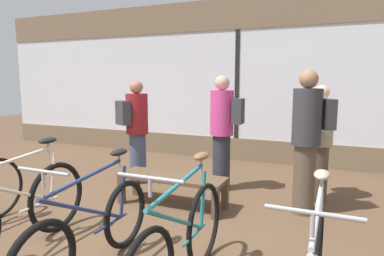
{
  "coord_description": "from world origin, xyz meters",
  "views": [
    {
      "loc": [
        1.9,
        -2.6,
        1.63
      ],
      "look_at": [
        0.0,
        1.78,
        0.95
      ],
      "focal_mm": 32.0,
      "sensor_mm": 36.0,
      "label": 1
    }
  ],
  "objects_px": {
    "bicycle_center": "(92,231)",
    "bicycle_right": "(181,243)",
    "customer_near_rack": "(223,129)",
    "display_bench": "(172,181)",
    "bicycle_left": "(16,211)",
    "customer_mid_floor": "(308,137)",
    "customer_near_bench": "(136,129)",
    "customer_by_window": "(319,139)"
  },
  "relations": [
    {
      "from": "bicycle_right",
      "to": "bicycle_left",
      "type": "bearing_deg",
      "value": -178.47
    },
    {
      "from": "customer_mid_floor",
      "to": "customer_near_bench",
      "type": "height_order",
      "value": "customer_mid_floor"
    },
    {
      "from": "bicycle_right",
      "to": "customer_near_rack",
      "type": "xyz_separation_m",
      "value": [
        -0.51,
        2.51,
        0.51
      ]
    },
    {
      "from": "bicycle_center",
      "to": "customer_by_window",
      "type": "bearing_deg",
      "value": 58.23
    },
    {
      "from": "customer_by_window",
      "to": "customer_near_bench",
      "type": "xyz_separation_m",
      "value": [
        -2.67,
        -0.29,
        0.03
      ]
    },
    {
      "from": "customer_by_window",
      "to": "bicycle_right",
      "type": "bearing_deg",
      "value": -107.39
    },
    {
      "from": "customer_by_window",
      "to": "display_bench",
      "type": "bearing_deg",
      "value": -150.12
    },
    {
      "from": "bicycle_right",
      "to": "customer_by_window",
      "type": "relative_size",
      "value": 1.09
    },
    {
      "from": "bicycle_center",
      "to": "customer_mid_floor",
      "type": "relative_size",
      "value": 0.97
    },
    {
      "from": "display_bench",
      "to": "bicycle_left",
      "type": "bearing_deg",
      "value": -115.88
    },
    {
      "from": "customer_near_rack",
      "to": "customer_mid_floor",
      "type": "relative_size",
      "value": 0.97
    },
    {
      "from": "bicycle_left",
      "to": "bicycle_right",
      "type": "height_order",
      "value": "bicycle_left"
    },
    {
      "from": "bicycle_center",
      "to": "customer_near_rack",
      "type": "relative_size",
      "value": 1.0
    },
    {
      "from": "display_bench",
      "to": "customer_mid_floor",
      "type": "relative_size",
      "value": 0.8
    },
    {
      "from": "customer_near_rack",
      "to": "customer_by_window",
      "type": "distance_m",
      "value": 1.32
    },
    {
      "from": "bicycle_center",
      "to": "customer_near_bench",
      "type": "xyz_separation_m",
      "value": [
        -1.04,
        2.34,
        0.5
      ]
    },
    {
      "from": "bicycle_center",
      "to": "customer_mid_floor",
      "type": "height_order",
      "value": "customer_mid_floor"
    },
    {
      "from": "customer_by_window",
      "to": "customer_mid_floor",
      "type": "bearing_deg",
      "value": -100.54
    },
    {
      "from": "bicycle_left",
      "to": "bicycle_right",
      "type": "xyz_separation_m",
      "value": [
        1.7,
        0.05,
        -0.01
      ]
    },
    {
      "from": "display_bench",
      "to": "customer_by_window",
      "type": "bearing_deg",
      "value": 29.88
    },
    {
      "from": "bicycle_center",
      "to": "display_bench",
      "type": "bearing_deg",
      "value": 92.59
    },
    {
      "from": "customer_near_rack",
      "to": "customer_mid_floor",
      "type": "bearing_deg",
      "value": -20.94
    },
    {
      "from": "bicycle_center",
      "to": "bicycle_right",
      "type": "height_order",
      "value": "bicycle_right"
    },
    {
      "from": "customer_by_window",
      "to": "customer_near_bench",
      "type": "height_order",
      "value": "customer_near_bench"
    },
    {
      "from": "bicycle_right",
      "to": "customer_near_rack",
      "type": "height_order",
      "value": "customer_near_rack"
    },
    {
      "from": "customer_by_window",
      "to": "customer_mid_floor",
      "type": "relative_size",
      "value": 0.9
    },
    {
      "from": "customer_near_rack",
      "to": "bicycle_left",
      "type": "bearing_deg",
      "value": -115.0
    },
    {
      "from": "customer_near_rack",
      "to": "customer_near_bench",
      "type": "distance_m",
      "value": 1.37
    },
    {
      "from": "bicycle_right",
      "to": "customer_mid_floor",
      "type": "relative_size",
      "value": 0.98
    },
    {
      "from": "bicycle_center",
      "to": "display_bench",
      "type": "xyz_separation_m",
      "value": [
        -0.07,
        1.65,
        -0.03
      ]
    },
    {
      "from": "bicycle_right",
      "to": "customer_near_rack",
      "type": "bearing_deg",
      "value": 101.39
    },
    {
      "from": "bicycle_right",
      "to": "customer_mid_floor",
      "type": "xyz_separation_m",
      "value": [
        0.71,
        2.05,
        0.54
      ]
    },
    {
      "from": "bicycle_center",
      "to": "bicycle_right",
      "type": "xyz_separation_m",
      "value": [
        0.82,
        0.04,
        0.03
      ]
    },
    {
      "from": "customer_near_rack",
      "to": "customer_mid_floor",
      "type": "xyz_separation_m",
      "value": [
        1.22,
        -0.47,
        0.03
      ]
    },
    {
      "from": "customer_by_window",
      "to": "customer_near_bench",
      "type": "relative_size",
      "value": 0.97
    },
    {
      "from": "display_bench",
      "to": "customer_near_rack",
      "type": "xyz_separation_m",
      "value": [
        0.39,
        0.9,
        0.58
      ]
    },
    {
      "from": "display_bench",
      "to": "customer_mid_floor",
      "type": "xyz_separation_m",
      "value": [
        1.6,
        0.43,
        0.61
      ]
    },
    {
      "from": "customer_near_rack",
      "to": "bicycle_center",
      "type": "bearing_deg",
      "value": -96.98
    },
    {
      "from": "bicycle_left",
      "to": "customer_mid_floor",
      "type": "bearing_deg",
      "value": 40.97
    },
    {
      "from": "bicycle_center",
      "to": "customer_by_window",
      "type": "distance_m",
      "value": 3.13
    },
    {
      "from": "bicycle_center",
      "to": "customer_mid_floor",
      "type": "bearing_deg",
      "value": 53.74
    },
    {
      "from": "bicycle_right",
      "to": "bicycle_center",
      "type": "bearing_deg",
      "value": -177.4
    }
  ]
}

